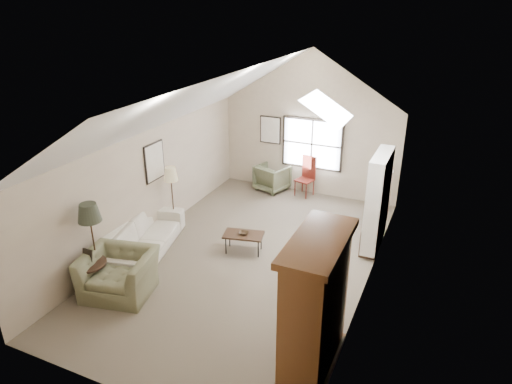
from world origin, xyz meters
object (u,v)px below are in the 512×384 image
at_px(armoire, 315,306).
at_px(sofa, 143,237).
at_px(side_table, 91,277).
at_px(armchair_far, 272,178).
at_px(side_chair, 305,177).
at_px(coffee_table, 244,243).
at_px(armchair_near, 119,274).

relative_size(armoire, sofa, 0.85).
bearing_deg(side_table, sofa, 90.00).
bearing_deg(sofa, armchair_far, -29.22).
xyz_separation_m(sofa, side_chair, (2.21, 4.40, 0.18)).
bearing_deg(coffee_table, armoire, -47.53).
height_order(armchair_near, side_chair, side_chair).
distance_m(sofa, armchair_near, 1.47).
xyz_separation_m(sofa, coffee_table, (1.98, 0.92, -0.16)).
xyz_separation_m(armchair_far, side_chair, (0.97, 0.00, 0.18)).
bearing_deg(armchair_near, side_chair, 61.16).
xyz_separation_m(sofa, side_table, (0.00, -1.60, -0.05)).
bearing_deg(armchair_near, coffee_table, 44.83).
height_order(armchair_near, armchair_far, armchair_near).
distance_m(sofa, side_chair, 4.93).
xyz_separation_m(sofa, armchair_near, (0.49, -1.39, 0.04)).
relative_size(armchair_far, side_table, 1.29).
distance_m(armchair_near, coffee_table, 2.75).
distance_m(sofa, side_table, 1.60).
distance_m(armoire, armchair_near, 3.96).
bearing_deg(sofa, coffee_table, -78.68).
bearing_deg(armchair_near, armchair_far, 70.36).
relative_size(armchair_near, armchair_far, 1.53).
bearing_deg(armoire, sofa, 158.79).
distance_m(coffee_table, side_chair, 3.51).
height_order(armchair_far, side_table, armchair_far).
bearing_deg(armoire, side_table, 178.69).
height_order(armchair_near, side_table, armchair_near).
bearing_deg(coffee_table, armchair_near, -122.88).
xyz_separation_m(armoire, armchair_near, (-3.89, 0.31, -0.69)).
distance_m(armchair_far, side_table, 6.13).
xyz_separation_m(armchair_near, side_table, (-0.49, -0.21, -0.09)).
xyz_separation_m(armoire, side_chair, (-2.17, 6.10, -0.54)).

